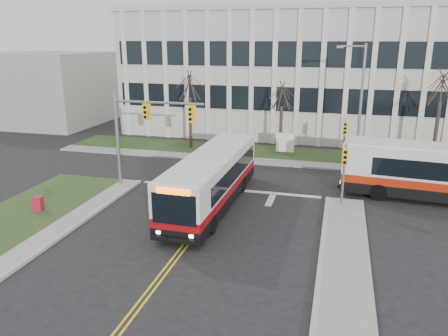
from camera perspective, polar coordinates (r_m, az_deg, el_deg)
ground at (r=21.54m, az=-4.91°, el=-9.83°), size 120.00×120.00×0.00m
sidewalk_east at (r=16.20m, az=15.79°, el=-20.02°), size 2.00×26.00×0.14m
sidewalk_cross at (r=34.67m, az=11.53°, el=0.37°), size 44.00×1.60×0.14m
building_lawn at (r=37.37m, az=11.82°, el=1.52°), size 44.00×5.00×0.12m
office_building at (r=48.26m, az=13.15°, el=11.96°), size 40.00×16.00×12.00m
building_annex at (r=55.18m, az=-21.85°, el=9.67°), size 12.00×12.00×8.00m
mast_arm_signal at (r=28.60m, az=-10.94°, el=5.62°), size 6.11×0.38×6.20m
signal_pole_near at (r=25.98m, az=15.44°, el=0.22°), size 0.34×0.39×3.80m
signal_pole_far at (r=34.24m, az=15.47°, el=4.10°), size 0.34×0.39×3.80m
streetlight at (r=34.60m, az=17.20°, el=8.63°), size 2.15×0.25×9.20m
directory_sign at (r=36.81m, az=7.98°, el=3.27°), size 1.50×0.12×2.00m
tree_left at (r=38.48m, az=-4.52°, el=10.53°), size 1.80×1.80×7.70m
tree_mid at (r=36.90m, az=7.58°, el=9.19°), size 1.80×1.80×6.82m
tree_right at (r=37.01m, az=26.58°, el=9.22°), size 1.80×1.80×8.25m
bus_main at (r=25.60m, az=-1.58°, el=-1.62°), size 2.75×11.73×3.12m
newspaper_box_red at (r=27.07m, az=-23.11°, el=-4.42°), size 0.57×0.53×0.95m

